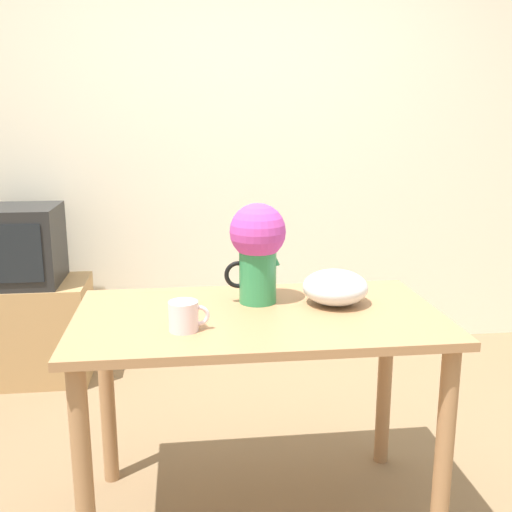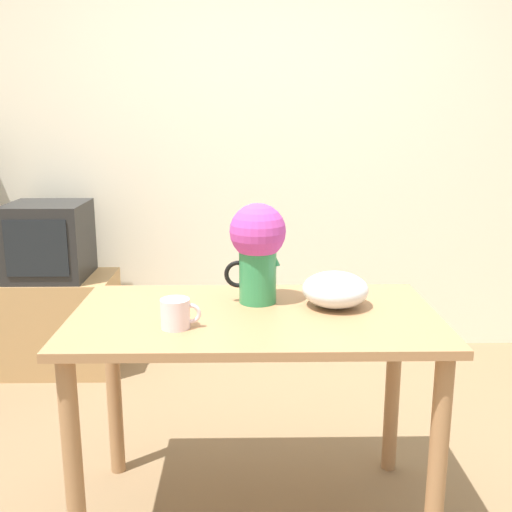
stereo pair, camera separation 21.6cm
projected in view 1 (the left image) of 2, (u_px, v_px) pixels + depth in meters
wall_back at (239, 143)px, 3.65m from camera, size 8.00×0.05×2.60m
table at (259, 348)px, 2.11m from camera, size 1.27×0.71×0.80m
flower_vase at (258, 245)px, 2.15m from camera, size 0.22×0.20×0.37m
coffee_mug at (184, 316)px, 1.90m from camera, size 0.13×0.09×0.10m
white_bowl at (335, 287)px, 2.17m from camera, size 0.24×0.24×0.12m
tv_stand at (27, 330)px, 3.38m from camera, size 0.69×0.44×0.56m
tv_set at (19, 245)px, 3.26m from camera, size 0.43×0.43×0.43m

